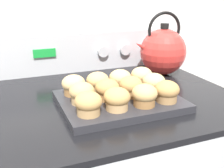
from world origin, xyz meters
The scene contains 16 objects.
wall_back centered at (0.00, 0.74, 1.20)m, with size 8.00×0.05×2.40m.
control_panel centered at (0.00, 0.69, 1.00)m, with size 0.78×0.07×0.16m.
muffin_pan centered at (-0.01, 0.27, 0.93)m, with size 0.36×0.28×0.02m.
muffin_r0_c0 centered at (-0.14, 0.19, 0.97)m, with size 0.07×0.07×0.06m.
muffin_r0_c1 centered at (-0.06, 0.19, 0.97)m, with size 0.07×0.07×0.06m.
muffin_r0_c2 centered at (0.03, 0.19, 0.97)m, with size 0.07×0.07×0.06m.
muffin_r0_c3 centered at (0.10, 0.19, 0.97)m, with size 0.07×0.07×0.06m.
muffin_r1_c0 centered at (-0.13, 0.27, 0.97)m, with size 0.07×0.07×0.06m.
muffin_r1_c1 centered at (-0.05, 0.27, 0.97)m, with size 0.07×0.07×0.06m.
muffin_r1_c2 centered at (0.02, 0.27, 0.97)m, with size 0.07×0.07×0.06m.
muffin_r1_c3 centered at (0.11, 0.27, 0.97)m, with size 0.07×0.07×0.06m.
muffin_r2_c0 centered at (-0.14, 0.35, 0.97)m, with size 0.07×0.07×0.06m.
muffin_r2_c1 centered at (-0.06, 0.35, 0.97)m, with size 0.07×0.07×0.06m.
muffin_r2_c2 centered at (0.02, 0.35, 0.97)m, with size 0.07×0.07×0.06m.
muffin_r2_c3 centered at (0.10, 0.35, 0.97)m, with size 0.07×0.07×0.06m.
tea_kettle centered at (0.28, 0.51, 1.01)m, with size 0.23×0.19×0.25m.
Camera 1 is at (-0.33, -0.46, 1.25)m, focal length 45.00 mm.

